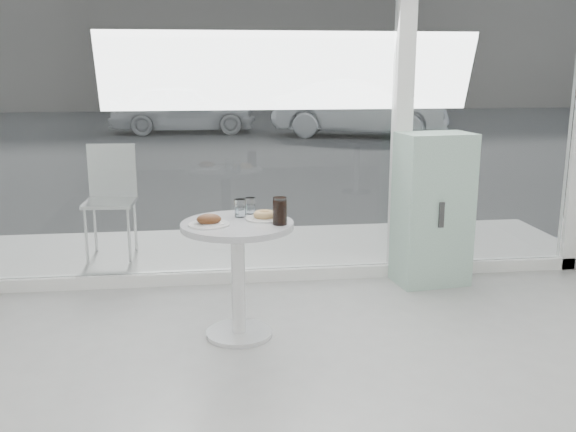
{
  "coord_description": "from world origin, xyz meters",
  "views": [
    {
      "loc": [
        -0.69,
        -2.06,
        1.74
      ],
      "look_at": [
        -0.2,
        1.7,
        0.85
      ],
      "focal_mm": 40.0,
      "sensor_mm": 36.0,
      "label": 1
    }
  ],
  "objects": [
    {
      "name": "water_tumbler_b",
      "position": [
        -0.4,
        2.14,
        0.82
      ],
      "size": [
        0.07,
        0.07,
        0.11
      ],
      "color": "white",
      "rests_on": "main_table"
    },
    {
      "name": "street",
      "position": [
        0.0,
        16.0,
        -0.0
      ],
      "size": [
        40.0,
        24.0,
        0.0
      ],
      "primitive_type": "cube",
      "color": "#3A3A3A",
      "rests_on": "ground"
    },
    {
      "name": "plate_fritter",
      "position": [
        -0.67,
        1.85,
        0.8
      ],
      "size": [
        0.26,
        0.26,
        0.07
      ],
      "color": "silver",
      "rests_on": "main_table"
    },
    {
      "name": "storefront",
      "position": [
        0.07,
        3.0,
        1.71
      ],
      "size": [
        5.0,
        0.14,
        3.0
      ],
      "color": "white",
      "rests_on": "ground"
    },
    {
      "name": "water_tumbler_a",
      "position": [
        -0.47,
        2.05,
        0.82
      ],
      "size": [
        0.07,
        0.07,
        0.12
      ],
      "color": "white",
      "rests_on": "main_table"
    },
    {
      "name": "main_table",
      "position": [
        -0.5,
        1.9,
        0.55
      ],
      "size": [
        0.72,
        0.72,
        0.77
      ],
      "color": "white",
      "rests_on": "ground"
    },
    {
      "name": "car_silver",
      "position": [
        3.19,
        13.77,
        0.7
      ],
      "size": [
        4.52,
        2.72,
        1.41
      ],
      "primitive_type": "imported",
      "rotation": [
        0.0,
        0.0,
        1.26
      ],
      "color": "#B5B9BE",
      "rests_on": "street"
    },
    {
      "name": "patio_chair",
      "position": [
        -1.54,
        3.78,
        0.62
      ],
      "size": [
        0.45,
        0.45,
        1.0
      ],
      "rotation": [
        0.0,
        0.0,
        -0.05
      ],
      "color": "white",
      "rests_on": "patio_deck"
    },
    {
      "name": "far_building",
      "position": [
        0.0,
        25.0,
        4.0
      ],
      "size": [
        40.0,
        2.0,
        8.0
      ],
      "primitive_type": "cube",
      "color": "gray",
      "rests_on": "ground"
    },
    {
      "name": "patio_deck",
      "position": [
        0.0,
        3.8,
        0.03
      ],
      "size": [
        5.6,
        1.6,
        0.05
      ],
      "primitive_type": "cube",
      "color": "beige",
      "rests_on": "ground"
    },
    {
      "name": "car_white",
      "position": [
        -1.23,
        15.3,
        0.64
      ],
      "size": [
        3.8,
        1.58,
        1.29
      ],
      "primitive_type": "imported",
      "rotation": [
        0.0,
        0.0,
        1.56
      ],
      "color": "white",
      "rests_on": "street"
    },
    {
      "name": "plate_donut",
      "position": [
        -0.32,
        1.96,
        0.79
      ],
      "size": [
        0.25,
        0.25,
        0.06
      ],
      "color": "silver",
      "rests_on": "main_table"
    },
    {
      "name": "mint_cabinet",
      "position": [
        1.12,
        2.78,
        0.61
      ],
      "size": [
        0.61,
        0.45,
        1.23
      ],
      "rotation": [
        0.0,
        0.0,
        0.13
      ],
      "color": "#82A794",
      "rests_on": "ground"
    },
    {
      "name": "cola_glass",
      "position": [
        -0.24,
        1.82,
        0.85
      ],
      "size": [
        0.09,
        0.09,
        0.17
      ],
      "color": "white",
      "rests_on": "main_table"
    }
  ]
}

